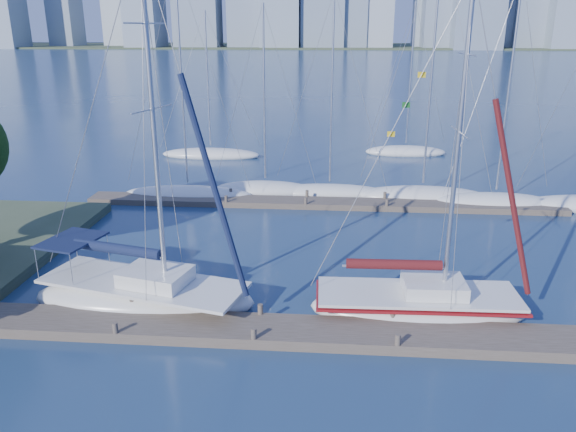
{
  "coord_description": "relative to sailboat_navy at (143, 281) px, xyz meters",
  "views": [
    {
      "loc": [
        2.6,
        -18.06,
        10.81
      ],
      "look_at": [
        0.81,
        4.0,
        3.33
      ],
      "focal_mm": 35.0,
      "sensor_mm": 36.0,
      "label": 1
    }
  ],
  "objects": [
    {
      "name": "bg_boat_1",
      "position": [
        2.99,
        16.67,
        -0.8
      ],
      "size": [
        7.28,
        3.51,
        12.59
      ],
      "rotation": [
        0.0,
        0.0,
        -0.17
      ],
      "color": "silver",
      "rests_on": "ground"
    },
    {
      "name": "near_dock",
      "position": [
        4.92,
        -1.99,
        -0.87
      ],
      "size": [
        26.0,
        2.0,
        0.4
      ],
      "primitive_type": "cube",
      "color": "#473F34",
      "rests_on": "ground"
    },
    {
      "name": "bg_boat_0",
      "position": [
        -2.0,
        15.13,
        -0.79
      ],
      "size": [
        8.85,
        3.53,
        15.11
      ],
      "rotation": [
        0.0,
        0.0,
        -0.14
      ],
      "color": "silver",
      "rests_on": "ground"
    },
    {
      "name": "sailboat_navy",
      "position": [
        0.0,
        0.0,
        0.0
      ],
      "size": [
        9.54,
        5.12,
        14.34
      ],
      "rotation": [
        0.0,
        0.0,
        -0.25
      ],
      "color": "silver",
      "rests_on": "ground"
    },
    {
      "name": "bg_boat_2",
      "position": [
        7.37,
        16.53,
        -0.82
      ],
      "size": [
        8.23,
        5.16,
        13.26
      ],
      "rotation": [
        0.0,
        0.0,
        -0.41
      ],
      "color": "silver",
      "rests_on": "ground"
    },
    {
      "name": "ground",
      "position": [
        4.92,
        -1.99,
        -1.07
      ],
      "size": [
        700.0,
        700.0,
        0.0
      ],
      "primitive_type": "plane",
      "color": "navy",
      "rests_on": "ground"
    },
    {
      "name": "bg_boat_6",
      "position": [
        -3.08,
        27.35,
        -0.81
      ],
      "size": [
        8.87,
        3.64,
        12.48
      ],
      "rotation": [
        0.0,
        0.0,
        0.16
      ],
      "color": "silver",
      "rests_on": "ground"
    },
    {
      "name": "bg_boat_3",
      "position": [
        13.47,
        16.0,
        -0.76
      ],
      "size": [
        8.89,
        5.44,
        16.44
      ],
      "rotation": [
        0.0,
        0.0,
        -0.37
      ],
      "color": "silver",
      "rests_on": "ground"
    },
    {
      "name": "far_dock",
      "position": [
        6.92,
        14.01,
        -0.89
      ],
      "size": [
        30.0,
        1.8,
        0.36
      ],
      "primitive_type": "cube",
      "color": "#473F34",
      "rests_on": "ground"
    },
    {
      "name": "far_shore",
      "position": [
        4.92,
        318.01,
        -1.07
      ],
      "size": [
        800.0,
        100.0,
        1.5
      ],
      "primitive_type": "cube",
      "color": "#38472D",
      "rests_on": "ground"
    },
    {
      "name": "bg_boat_7",
      "position": [
        13.99,
        29.84,
        -0.8
      ],
      "size": [
        7.41,
        3.69,
        13.2
      ],
      "rotation": [
        0.0,
        0.0,
        0.2
      ],
      "color": "silver",
      "rests_on": "ground"
    },
    {
      "name": "sailboat_maroon",
      "position": [
        11.0,
        0.04,
        -0.06
      ],
      "size": [
        8.43,
        2.94,
        13.04
      ],
      "rotation": [
        0.0,
        0.0,
        0.02
      ],
      "color": "silver",
      "rests_on": "ground"
    },
    {
      "name": "bg_boat_4",
      "position": [
        17.87,
        14.92,
        -0.78
      ],
      "size": [
        8.05,
        5.07,
        14.13
      ],
      "rotation": [
        0.0,
        0.0,
        0.37
      ],
      "color": "silver",
      "rests_on": "ground"
    }
  ]
}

